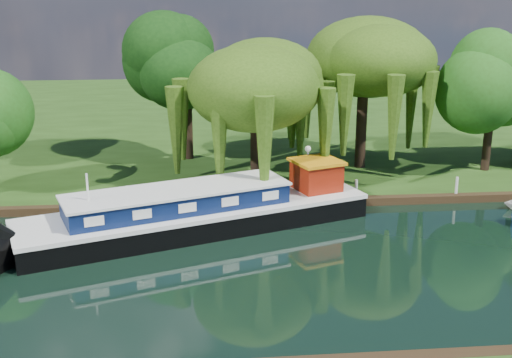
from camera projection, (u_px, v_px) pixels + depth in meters
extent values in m
plane|color=black|center=(335.00, 265.00, 28.95)|extent=(120.00, 120.00, 0.00)
cube|color=#203D10|center=(260.00, 117.00, 61.32)|extent=(120.00, 52.00, 0.45)
cube|color=black|center=(197.00, 221.00, 33.13)|extent=(18.40, 9.85, 1.21)
cube|color=silver|center=(197.00, 208.00, 32.93)|extent=(18.52, 9.96, 0.22)
cube|color=#0C1942|center=(178.00, 200.00, 32.35)|extent=(11.54, 6.48, 0.96)
cube|color=silver|center=(178.00, 190.00, 32.20)|extent=(11.80, 6.74, 0.12)
cube|color=maroon|center=(316.00, 176.00, 35.52)|extent=(2.82, 2.82, 1.51)
cube|color=orange|center=(317.00, 161.00, 35.28)|extent=(3.15, 3.15, 0.16)
cylinder|color=silver|center=(88.00, 198.00, 30.36)|extent=(0.10, 0.10, 2.41)
imported|color=maroon|center=(53.00, 234.00, 32.59)|extent=(4.10, 3.42, 0.73)
cylinder|color=black|center=(256.00, 147.00, 38.32)|extent=(0.64, 0.64, 4.95)
ellipsoid|color=#2E4E10|center=(256.00, 87.00, 37.30)|extent=(6.92, 6.92, 4.47)
cylinder|color=black|center=(361.00, 128.00, 42.51)|extent=(0.76, 0.76, 5.38)
ellipsoid|color=#2E4E10|center=(364.00, 69.00, 41.40)|extent=(7.34, 7.34, 4.74)
cylinder|color=black|center=(187.00, 109.00, 44.43)|extent=(0.69, 0.69, 7.08)
ellipsoid|color=black|center=(186.00, 67.00, 43.60)|extent=(5.66, 5.66, 5.66)
cylinder|color=black|center=(489.00, 125.00, 41.71)|extent=(0.60, 0.60, 6.02)
ellipsoid|color=#214E13|center=(493.00, 87.00, 41.00)|extent=(4.81, 4.81, 4.81)
cylinder|color=silver|center=(307.00, 169.00, 38.57)|extent=(0.10, 0.10, 2.20)
sphere|color=white|center=(308.00, 149.00, 38.20)|extent=(0.36, 0.36, 0.36)
cylinder|color=silver|center=(128.00, 195.00, 35.80)|extent=(0.16, 0.16, 1.00)
cylinder|color=silver|center=(235.00, 192.00, 36.33)|extent=(0.16, 0.16, 1.00)
cylinder|color=silver|center=(356.00, 188.00, 36.96)|extent=(0.16, 0.16, 1.00)
cylinder|color=silver|center=(457.00, 185.00, 37.49)|extent=(0.16, 0.16, 1.00)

